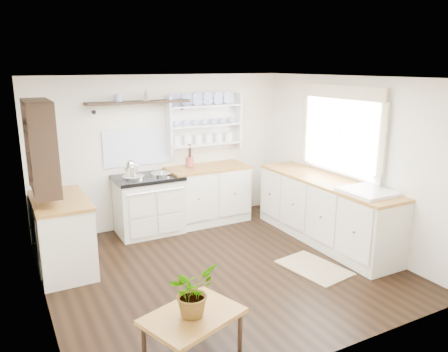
{
  "coord_description": "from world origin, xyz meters",
  "views": [
    {
      "loc": [
        -2.29,
        -4.38,
        2.43
      ],
      "look_at": [
        0.17,
        0.25,
        1.1
      ],
      "focal_mm": 35.0,
      "sensor_mm": 36.0,
      "label": 1
    }
  ],
  "objects": [
    {
      "name": "floor",
      "position": [
        0.0,
        0.0,
        0.0
      ],
      "size": [
        4.0,
        3.8,
        0.01
      ],
      "primitive_type": "cube",
      "color": "black",
      "rests_on": "ground"
    },
    {
      "name": "wall_back",
      "position": [
        0.0,
        1.9,
        1.15
      ],
      "size": [
        4.0,
        0.02,
        2.3
      ],
      "primitive_type": "cube",
      "color": "silver",
      "rests_on": "ground"
    },
    {
      "name": "wall_right",
      "position": [
        2.0,
        0.0,
        1.15
      ],
      "size": [
        0.02,
        3.8,
        2.3
      ],
      "primitive_type": "cube",
      "color": "silver",
      "rests_on": "ground"
    },
    {
      "name": "wall_left",
      "position": [
        -2.0,
        0.0,
        1.15
      ],
      "size": [
        0.02,
        3.8,
        2.3
      ],
      "primitive_type": "cube",
      "color": "silver",
      "rests_on": "ground"
    },
    {
      "name": "ceiling",
      "position": [
        0.0,
        0.0,
        2.3
      ],
      "size": [
        4.0,
        3.8,
        0.01
      ],
      "primitive_type": "cube",
      "color": "white",
      "rests_on": "wall_back"
    },
    {
      "name": "window",
      "position": [
        1.95,
        0.15,
        1.56
      ],
      "size": [
        0.08,
        1.55,
        1.22
      ],
      "color": "white",
      "rests_on": "wall_right"
    },
    {
      "name": "aga_cooker",
      "position": [
        -0.39,
        1.57,
        0.44
      ],
      "size": [
        0.97,
        0.68,
        0.9
      ],
      "color": "beige",
      "rests_on": "floor"
    },
    {
      "name": "back_cabinets",
      "position": [
        0.6,
        1.6,
        0.46
      ],
      "size": [
        1.27,
        0.63,
        0.9
      ],
      "color": "beige",
      "rests_on": "floor"
    },
    {
      "name": "right_cabinets",
      "position": [
        1.7,
        0.1,
        0.46
      ],
      "size": [
        0.62,
        2.43,
        0.9
      ],
      "color": "beige",
      "rests_on": "floor"
    },
    {
      "name": "belfast_sink",
      "position": [
        1.7,
        -0.65,
        0.8
      ],
      "size": [
        0.55,
        0.6,
        0.45
      ],
      "color": "white",
      "rests_on": "right_cabinets"
    },
    {
      "name": "left_cabinets",
      "position": [
        -1.7,
        0.9,
        0.46
      ],
      "size": [
        0.62,
        1.13,
        0.9
      ],
      "color": "beige",
      "rests_on": "floor"
    },
    {
      "name": "plate_rack",
      "position": [
        0.65,
        1.86,
        1.56
      ],
      "size": [
        1.2,
        0.22,
        0.9
      ],
      "color": "white",
      "rests_on": "wall_back"
    },
    {
      "name": "high_shelf",
      "position": [
        -0.4,
        1.78,
        1.91
      ],
      "size": [
        1.5,
        0.29,
        0.16
      ],
      "color": "black",
      "rests_on": "wall_back"
    },
    {
      "name": "left_shelving",
      "position": [
        -1.84,
        0.9,
        1.55
      ],
      "size": [
        0.28,
        0.8,
        1.05
      ],
      "primitive_type": "cube",
      "color": "black",
      "rests_on": "wall_left"
    },
    {
      "name": "kettle",
      "position": [
        -0.67,
        1.45,
        1.04
      ],
      "size": [
        0.18,
        0.18,
        0.22
      ],
      "primitive_type": null,
      "color": "silver",
      "rests_on": "aga_cooker"
    },
    {
      "name": "utensil_crock",
      "position": [
        0.33,
        1.68,
        0.98
      ],
      "size": [
        0.12,
        0.12,
        0.14
      ],
      "primitive_type": "cylinder",
      "color": "#974637",
      "rests_on": "back_cabinets"
    },
    {
      "name": "center_table",
      "position": [
        -1.0,
        -1.4,
        0.38
      ],
      "size": [
        0.92,
        0.78,
        0.42
      ],
      "rotation": [
        0.0,
        0.0,
        0.33
      ],
      "color": "brown",
      "rests_on": "floor"
    },
    {
      "name": "potted_plant",
      "position": [
        -1.0,
        -1.4,
        0.64
      ],
      "size": [
        0.5,
        0.48,
        0.43
      ],
      "primitive_type": "imported",
      "rotation": [
        0.0,
        0.0,
        0.52
      ],
      "color": "#3F7233",
      "rests_on": "center_table"
    },
    {
      "name": "floor_rug",
      "position": [
        1.01,
        -0.54,
        0.01
      ],
      "size": [
        0.67,
        0.92,
        0.02
      ],
      "primitive_type": "cube",
      "rotation": [
        0.0,
        0.0,
        0.15
      ],
      "color": "olive",
      "rests_on": "floor"
    }
  ]
}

